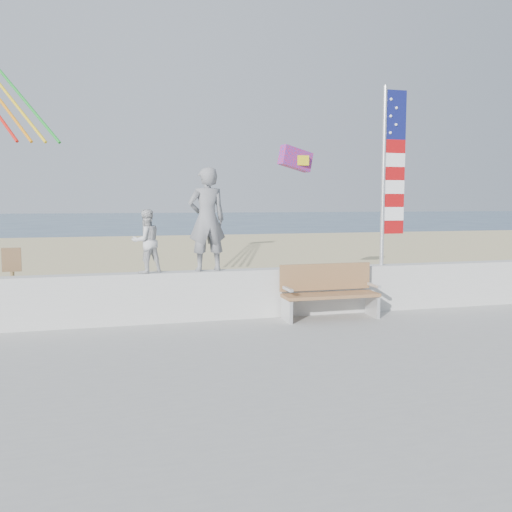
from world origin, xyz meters
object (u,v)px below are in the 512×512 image
(flag, at_px, (389,168))
(child, at_px, (146,241))
(adult, at_px, (207,219))
(bench, at_px, (329,291))

(flag, bearing_deg, child, 180.00)
(adult, xyz_separation_m, bench, (2.20, -0.45, -1.33))
(adult, distance_m, bench, 2.61)
(adult, height_order, flag, flag)
(adult, xyz_separation_m, child, (-1.09, 0.00, -0.38))
(child, height_order, flag, flag)
(child, relative_size, bench, 0.63)
(child, distance_m, flag, 4.92)
(bench, relative_size, flag, 0.51)
(child, height_order, bench, child)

